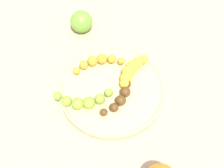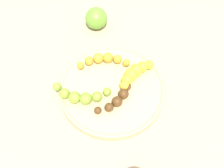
# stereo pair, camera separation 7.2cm
# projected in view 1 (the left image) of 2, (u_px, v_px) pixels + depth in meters

# --- Properties ---
(ground_plane) EXTENTS (2.40, 2.40, 0.00)m
(ground_plane) POSITION_uv_depth(u_px,v_px,m) (112.00, 91.00, 0.75)
(ground_plane) COLOR tan
(fruit_bowl) EXTENTS (0.28, 0.28, 0.02)m
(fruit_bowl) POSITION_uv_depth(u_px,v_px,m) (112.00, 89.00, 0.74)
(fruit_bowl) COLOR #D1B784
(fruit_bowl) RESTS_ON ground_plane
(banana_green) EXTENTS (0.05, 0.15, 0.03)m
(banana_green) POSITION_uv_depth(u_px,v_px,m) (83.00, 101.00, 0.69)
(banana_green) COLOR #8CAD38
(banana_green) RESTS_ON fruit_bowl
(banana_overripe) EXTENTS (0.13, 0.09, 0.03)m
(banana_overripe) POSITION_uv_depth(u_px,v_px,m) (121.00, 95.00, 0.71)
(banana_overripe) COLOR #593819
(banana_overripe) RESTS_ON fruit_bowl
(banana_yellow) EXTENTS (0.10, 0.09, 0.04)m
(banana_yellow) POSITION_uv_depth(u_px,v_px,m) (132.00, 70.00, 0.74)
(banana_yellow) COLOR yellow
(banana_yellow) RESTS_ON fruit_bowl
(banana_spotted) EXTENTS (0.06, 0.15, 0.03)m
(banana_spotted) POSITION_uv_depth(u_px,v_px,m) (98.00, 61.00, 0.76)
(banana_spotted) COLOR gold
(banana_spotted) RESTS_ON fruit_bowl
(apple_green) EXTENTS (0.07, 0.07, 0.07)m
(apple_green) POSITION_uv_depth(u_px,v_px,m) (81.00, 22.00, 0.84)
(apple_green) COLOR #72B238
(apple_green) RESTS_ON ground_plane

